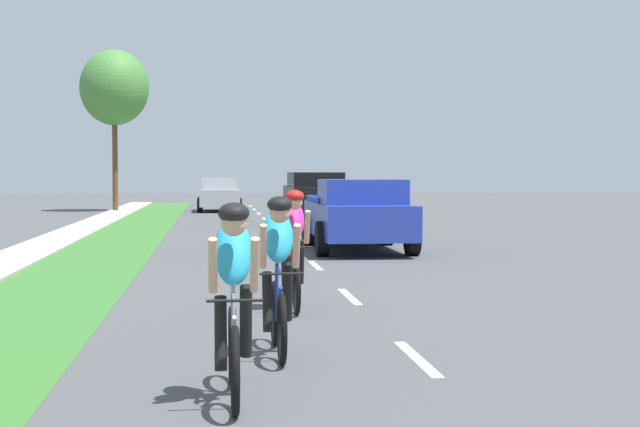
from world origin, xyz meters
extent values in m
plane|color=#4C4C4F|center=(0.00, 20.00, 0.00)|extent=(120.00, 120.00, 0.00)
cube|color=#38722D|center=(-4.37, 20.00, 0.00)|extent=(2.13, 70.00, 0.01)
cube|color=#B2ADA3|center=(-6.06, 20.00, 0.00)|extent=(1.26, 70.00, 0.10)
cube|color=white|center=(0.00, 7.67, 0.00)|extent=(0.12, 1.80, 0.01)
cube|color=white|center=(0.00, 12.33, 0.00)|extent=(0.12, 1.80, 0.01)
cube|color=white|center=(0.00, 17.00, 0.00)|extent=(0.12, 1.80, 0.01)
cube|color=white|center=(0.00, 21.67, 0.00)|extent=(0.12, 1.80, 0.01)
cube|color=white|center=(0.00, 26.33, 0.00)|extent=(0.12, 1.80, 0.01)
cube|color=white|center=(0.00, 31.00, 0.00)|extent=(0.12, 1.80, 0.01)
cube|color=white|center=(0.00, 35.67, 0.00)|extent=(0.12, 1.80, 0.01)
cube|color=white|center=(0.00, 40.33, 0.00)|extent=(0.12, 1.80, 0.01)
cube|color=white|center=(0.00, 45.00, 0.00)|extent=(0.12, 1.80, 0.01)
cube|color=white|center=(0.00, 49.67, 0.00)|extent=(0.12, 1.80, 0.01)
torus|color=black|center=(-1.81, 6.67, 0.34)|extent=(0.06, 0.68, 0.68)
torus|color=black|center=(-1.81, 5.63, 0.34)|extent=(0.06, 0.68, 0.68)
cylinder|color=#A5A8AD|center=(-1.81, 6.05, 0.52)|extent=(0.04, 0.59, 0.43)
cylinder|color=#A5A8AD|center=(-1.81, 6.33, 0.62)|extent=(0.04, 0.04, 0.55)
cylinder|color=#A5A8AD|center=(-1.81, 6.10, 0.85)|extent=(0.03, 0.55, 0.03)
cylinder|color=black|center=(-1.81, 5.65, 0.86)|extent=(0.42, 0.02, 0.02)
ellipsoid|color=#26A5CC|center=(-1.81, 6.17, 1.18)|extent=(0.30, 0.54, 0.63)
sphere|color=tan|center=(-1.81, 5.89, 1.42)|extent=(0.20, 0.20, 0.20)
ellipsoid|color=black|center=(-1.81, 5.89, 1.50)|extent=(0.24, 0.28, 0.16)
cylinder|color=tan|center=(-1.97, 5.89, 1.10)|extent=(0.07, 0.26, 0.45)
cylinder|color=tan|center=(-1.65, 5.89, 1.10)|extent=(0.07, 0.26, 0.45)
cylinder|color=black|center=(-1.91, 6.25, 0.52)|extent=(0.10, 0.30, 0.60)
cylinder|color=black|center=(-1.71, 6.20, 0.62)|extent=(0.10, 0.25, 0.61)
torus|color=black|center=(-1.33, 8.51, 0.34)|extent=(0.06, 0.68, 0.68)
torus|color=black|center=(-1.33, 7.47, 0.34)|extent=(0.06, 0.68, 0.68)
cylinder|color=#23389E|center=(-1.33, 7.89, 0.52)|extent=(0.04, 0.59, 0.43)
cylinder|color=#23389E|center=(-1.33, 8.17, 0.62)|extent=(0.04, 0.04, 0.55)
cylinder|color=#23389E|center=(-1.33, 7.94, 0.85)|extent=(0.03, 0.55, 0.03)
cylinder|color=black|center=(-1.33, 7.49, 0.86)|extent=(0.42, 0.02, 0.02)
ellipsoid|color=#26A5CC|center=(-1.33, 8.01, 1.18)|extent=(0.30, 0.54, 0.63)
sphere|color=tan|center=(-1.33, 7.73, 1.42)|extent=(0.20, 0.20, 0.20)
ellipsoid|color=black|center=(-1.33, 7.73, 1.50)|extent=(0.24, 0.28, 0.16)
cylinder|color=tan|center=(-1.49, 7.73, 1.10)|extent=(0.07, 0.26, 0.45)
cylinder|color=tan|center=(-1.17, 7.73, 1.10)|extent=(0.07, 0.26, 0.45)
cylinder|color=black|center=(-1.43, 8.09, 0.52)|extent=(0.10, 0.30, 0.60)
cylinder|color=black|center=(-1.23, 8.04, 0.62)|extent=(0.10, 0.25, 0.61)
torus|color=black|center=(-0.92, 11.67, 0.34)|extent=(0.06, 0.68, 0.68)
torus|color=black|center=(-0.92, 10.63, 0.34)|extent=(0.06, 0.68, 0.68)
cylinder|color=red|center=(-0.92, 11.05, 0.52)|extent=(0.04, 0.59, 0.43)
cylinder|color=red|center=(-0.92, 11.33, 0.62)|extent=(0.04, 0.04, 0.55)
cylinder|color=red|center=(-0.92, 11.10, 0.85)|extent=(0.03, 0.55, 0.03)
cylinder|color=black|center=(-0.92, 10.65, 0.86)|extent=(0.42, 0.02, 0.02)
ellipsoid|color=#CC2D8C|center=(-0.92, 11.17, 1.18)|extent=(0.30, 0.54, 0.63)
sphere|color=tan|center=(-0.92, 10.89, 1.42)|extent=(0.20, 0.20, 0.20)
ellipsoid|color=red|center=(-0.92, 10.89, 1.50)|extent=(0.24, 0.28, 0.16)
cylinder|color=tan|center=(-1.08, 10.89, 1.10)|extent=(0.07, 0.26, 0.45)
cylinder|color=tan|center=(-0.76, 10.89, 1.10)|extent=(0.07, 0.26, 0.45)
cylinder|color=black|center=(-1.02, 11.25, 0.52)|extent=(0.10, 0.30, 0.60)
cylinder|color=black|center=(-0.82, 11.20, 0.62)|extent=(0.10, 0.25, 0.61)
cube|color=#23389E|center=(1.34, 20.52, 0.72)|extent=(1.96, 5.10, 0.76)
cube|color=#23389E|center=(1.34, 19.76, 1.32)|extent=(1.80, 1.78, 0.64)
cube|color=#1E2833|center=(1.34, 19.04, 1.30)|extent=(1.67, 0.08, 0.52)
cube|color=#23389E|center=(0.44, 21.54, 1.02)|extent=(0.08, 2.80, 0.40)
cube|color=#23389E|center=(2.24, 21.54, 1.02)|extent=(0.08, 2.80, 0.40)
cube|color=#23389E|center=(1.34, 23.03, 1.02)|extent=(1.80, 0.08, 0.40)
cylinder|color=black|center=(0.36, 18.99, 0.38)|extent=(0.26, 0.76, 0.76)
cylinder|color=black|center=(2.32, 18.99, 0.38)|extent=(0.26, 0.76, 0.76)
cylinder|color=black|center=(0.36, 22.05, 0.38)|extent=(0.26, 0.76, 0.76)
cylinder|color=black|center=(2.32, 22.05, 0.38)|extent=(0.26, 0.76, 0.76)
cube|color=black|center=(1.54, 31.47, 0.81)|extent=(1.90, 4.70, 1.00)
cube|color=black|center=(1.54, 31.67, 1.53)|extent=(1.71, 2.91, 0.52)
cube|color=#1E2833|center=(1.54, 30.41, 1.41)|extent=(1.56, 0.08, 0.44)
cylinder|color=black|center=(0.59, 30.06, 0.36)|extent=(0.25, 0.72, 0.72)
cylinder|color=black|center=(2.49, 30.06, 0.36)|extent=(0.25, 0.72, 0.72)
cylinder|color=black|center=(0.59, 32.88, 0.36)|extent=(0.25, 0.72, 0.72)
cylinder|color=black|center=(2.49, 32.88, 0.36)|extent=(0.25, 0.72, 0.72)
cube|color=#A5A8AD|center=(-1.68, 42.89, 0.64)|extent=(1.76, 4.30, 0.76)
cube|color=#A5A8AD|center=(-1.68, 43.04, 1.26)|extent=(1.55, 2.24, 0.52)
cube|color=#1E2833|center=(-1.68, 42.07, 1.24)|extent=(1.44, 0.08, 0.44)
cylinder|color=black|center=(-2.56, 41.55, 0.32)|extent=(0.22, 0.64, 0.64)
cylinder|color=black|center=(-0.80, 41.55, 0.32)|extent=(0.22, 0.64, 0.64)
cylinder|color=black|center=(-2.56, 44.22, 0.32)|extent=(0.22, 0.64, 0.64)
cylinder|color=black|center=(-0.80, 44.22, 0.32)|extent=(0.22, 0.64, 0.64)
cylinder|color=brown|center=(-6.40, 43.34, 2.20)|extent=(0.24, 0.24, 4.39)
ellipsoid|color=#478438|center=(-6.40, 43.34, 5.64)|extent=(3.12, 3.12, 3.43)
camera|label=1|loc=(-1.96, -1.47, 1.81)|focal=54.22mm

